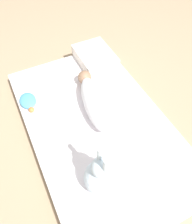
# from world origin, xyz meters

# --- Properties ---
(ground_plane) EXTENTS (12.00, 12.00, 0.00)m
(ground_plane) POSITION_xyz_m (0.00, 0.00, 0.00)
(ground_plane) COLOR #9E8466
(bed_mattress) EXTENTS (1.58, 0.95, 0.13)m
(bed_mattress) POSITION_xyz_m (0.00, 0.00, 0.07)
(bed_mattress) COLOR white
(bed_mattress) RESTS_ON ground_plane
(swaddled_baby) EXTENTS (0.61, 0.24, 0.17)m
(swaddled_baby) POSITION_xyz_m (-0.14, 0.03, 0.21)
(swaddled_baby) COLOR white
(swaddled_baby) RESTS_ON bed_mattress
(pillow) EXTENTS (0.38, 0.30, 0.10)m
(pillow) POSITION_xyz_m (-0.62, 0.28, 0.18)
(pillow) COLOR white
(pillow) RESTS_ON bed_mattress
(bunny_plush) EXTENTS (0.21, 0.21, 0.39)m
(bunny_plush) POSITION_xyz_m (0.41, -0.18, 0.26)
(bunny_plush) COLOR silver
(bunny_plush) RESTS_ON bed_mattress
(turtle_plush) EXTENTS (0.20, 0.12, 0.06)m
(turtle_plush) POSITION_xyz_m (-0.40, -0.40, 0.16)
(turtle_plush) COLOR #4C99C6
(turtle_plush) RESTS_ON bed_mattress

